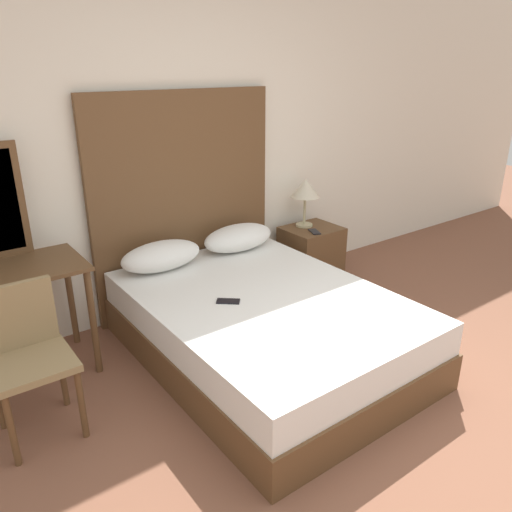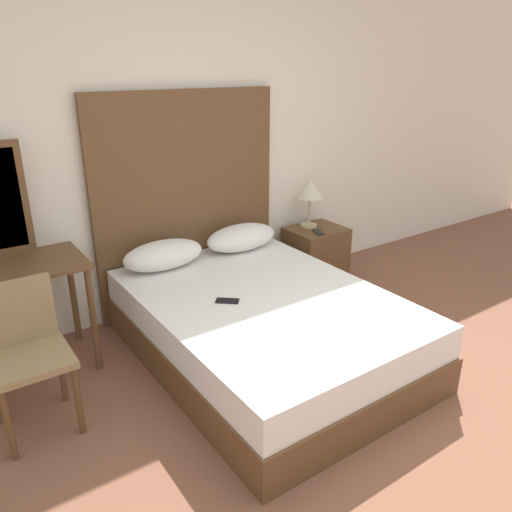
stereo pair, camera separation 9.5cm
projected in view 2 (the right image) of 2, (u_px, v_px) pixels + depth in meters
The scene contains 12 objects.
ground_plane at pixel (427, 474), 2.49m from camera, with size 16.00×16.00×0.00m, color brown.
wall_back at pixel (186, 140), 3.89m from camera, with size 10.00×0.06×2.70m.
bed at pixel (265, 327), 3.41m from camera, with size 1.49×2.05×0.47m.
headboard at pixel (188, 203), 3.98m from camera, with size 1.56×0.05×1.73m.
pillow_left at pixel (163, 255), 3.72m from camera, with size 0.62×0.32×0.21m.
pillow_right at pixel (241, 237), 4.09m from camera, with size 0.62×0.32×0.21m.
phone_on_bed at pixel (227, 301), 3.24m from camera, with size 0.16×0.15×0.01m.
nightstand at pixel (315, 254), 4.63m from camera, with size 0.49×0.42×0.51m.
table_lamp at pixel (310, 190), 4.46m from camera, with size 0.26×0.26×0.44m.
phone_on_nightstand at pixel (319, 232), 4.41m from camera, with size 0.12×0.17×0.01m.
vanity_desk at pixel (1, 288), 3.05m from camera, with size 1.01×0.54×0.75m.
chair at pixel (26, 346), 2.69m from camera, with size 0.41×0.40×0.83m.
Camera 2 is at (-1.80, -1.09, 1.92)m, focal length 35.00 mm.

